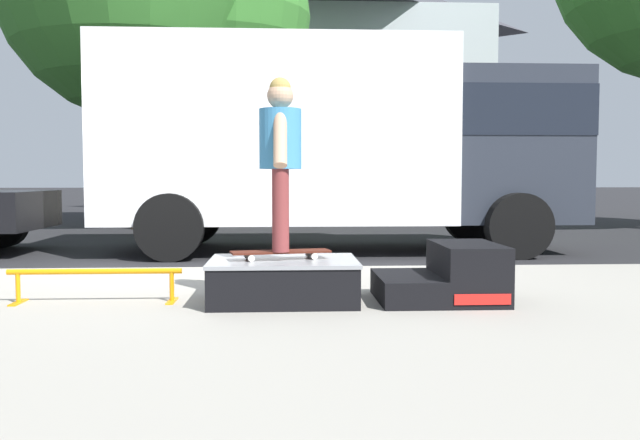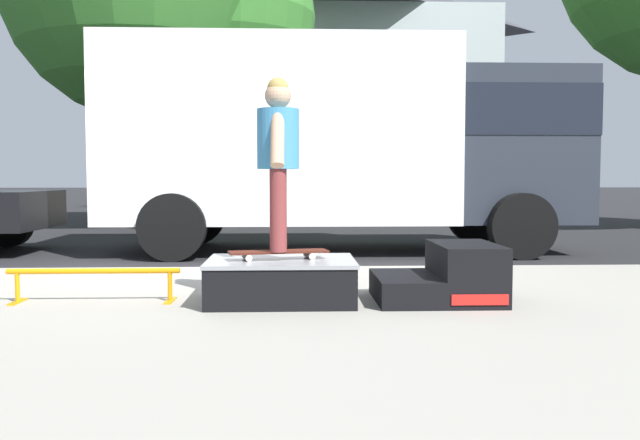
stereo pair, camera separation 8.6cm
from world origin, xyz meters
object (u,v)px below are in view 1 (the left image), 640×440
(grind_rail, at_px, (95,277))
(skateboard, at_px, (281,252))
(skate_box, at_px, (283,279))
(box_truck, at_px, (341,138))
(kicker_ramp, at_px, (449,277))
(skater_kid, at_px, (280,149))

(grind_rail, relative_size, skateboard, 1.68)
(skate_box, distance_m, box_truck, 5.09)
(kicker_ramp, height_order, skater_kid, skater_kid)
(skateboard, relative_size, box_truck, 0.12)
(grind_rail, distance_m, skater_kid, 1.77)
(kicker_ramp, height_order, box_truck, box_truck)
(skate_box, height_order, grind_rail, skate_box)
(box_truck, bearing_deg, grind_rail, -116.21)
(kicker_ramp, xyz_separation_m, skateboard, (-1.34, -0.00, 0.21))
(skate_box, distance_m, skater_kid, 1.02)
(kicker_ramp, bearing_deg, grind_rail, 178.94)
(grind_rail, bearing_deg, kicker_ramp, -1.06)
(skateboard, relative_size, skater_kid, 0.60)
(box_truck, bearing_deg, skater_kid, -100.43)
(kicker_ramp, relative_size, box_truck, 0.14)
(grind_rail, xyz_separation_m, skater_kid, (1.46, -0.05, 1.00))
(kicker_ramp, distance_m, grind_rail, 2.80)
(skate_box, bearing_deg, skater_kid, -176.63)
(grind_rail, height_order, box_truck, box_truck)
(box_truck, bearing_deg, skateboard, -100.43)
(grind_rail, bearing_deg, skateboard, -2.07)
(skateboard, distance_m, skater_kid, 0.81)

